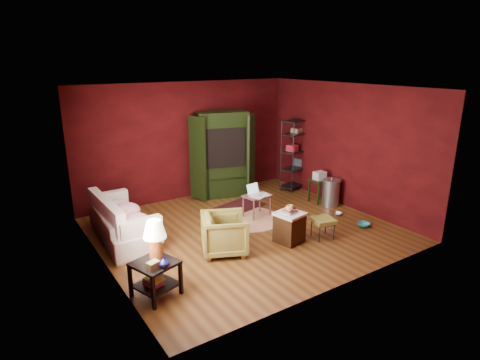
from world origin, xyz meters
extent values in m
cube|color=brown|center=(0.00, 0.00, -0.01)|extent=(5.50, 5.00, 0.02)
cube|color=white|center=(0.00, 0.00, 2.81)|extent=(5.50, 5.00, 0.02)
cube|color=#480A0C|center=(0.00, 2.51, 1.40)|extent=(5.50, 0.02, 2.80)
cube|color=#480A0C|center=(0.00, -2.51, 1.40)|extent=(5.50, 0.02, 2.80)
cube|color=#480A0C|center=(-2.76, 0.00, 1.40)|extent=(0.02, 5.00, 2.80)
cube|color=#480A0C|center=(2.76, 0.00, 1.40)|extent=(0.02, 5.00, 2.80)
cube|color=white|center=(-2.73, -1.00, 1.60)|extent=(0.02, 1.20, 1.40)
imported|color=silver|center=(-2.20, 0.91, 0.39)|extent=(0.66, 2.03, 0.79)
imported|color=black|center=(-0.84, -0.59, 0.39)|extent=(0.96, 0.99, 0.78)
imported|color=#B0B2B7|center=(2.14, -0.44, 0.11)|extent=(0.22, 0.12, 0.21)
imported|color=#29AAC0|center=(2.13, -1.19, 0.12)|extent=(0.26, 0.17, 0.25)
imported|color=#0D0F42|center=(-2.32, -1.43, 0.61)|extent=(0.18, 0.19, 0.15)
imported|color=#D9BB6A|center=(0.34, -0.93, 0.71)|extent=(0.14, 0.11, 0.13)
cube|color=black|center=(-2.38, -1.21, 0.51)|extent=(0.71, 0.71, 0.04)
cube|color=black|center=(-2.38, -1.21, 0.17)|extent=(0.66, 0.66, 0.03)
cube|color=black|center=(-2.54, -1.53, 0.26)|extent=(0.06, 0.06, 0.52)
cube|color=black|center=(-2.06, -1.37, 0.26)|extent=(0.06, 0.06, 0.52)
cube|color=black|center=(-2.70, -1.05, 0.26)|extent=(0.06, 0.06, 0.52)
cube|color=black|center=(-2.22, -0.89, 0.26)|extent=(0.06, 0.06, 0.52)
cylinder|color=#C86124|center=(-2.30, -1.08, 0.69)|extent=(0.24, 0.24, 0.32)
cone|color=#F2E5C6|center=(-2.30, -1.08, 0.98)|extent=(0.43, 0.43, 0.26)
cube|color=olive|center=(-2.47, -1.38, 0.59)|extent=(0.19, 0.16, 0.11)
cube|color=red|center=(-2.42, -1.22, 0.21)|extent=(0.28, 0.31, 0.03)
cube|color=#307BC3|center=(-2.42, -1.22, 0.24)|extent=(0.28, 0.31, 0.03)
cube|color=#DCC349|center=(-2.41, -1.22, 0.28)|extent=(0.28, 0.31, 0.03)
cube|color=silver|center=(-2.15, 0.89, 0.26)|extent=(0.77, 1.75, 0.37)
cube|color=silver|center=(-2.47, 0.89, 0.50)|extent=(0.20, 1.74, 0.73)
cube|color=silver|center=(-2.13, 0.02, 0.46)|extent=(0.74, 0.18, 0.50)
cube|color=silver|center=(-2.17, 1.76, 0.46)|extent=(0.74, 0.18, 0.50)
ellipsoid|color=#F1225E|center=(-2.09, 0.39, 0.55)|extent=(0.48, 0.48, 0.26)
ellipsoid|color=#F1225E|center=(-2.10, 0.89, 0.57)|extent=(0.54, 0.54, 0.29)
ellipsoid|color=silver|center=(-2.11, 1.35, 0.53)|extent=(0.45, 0.45, 0.24)
cube|color=#3B1F0D|center=(0.38, -0.89, 0.27)|extent=(0.52, 0.52, 0.53)
cube|color=silver|center=(0.38, -0.89, 0.56)|extent=(0.56, 0.56, 0.05)
cube|color=beige|center=(0.38, -0.89, 0.59)|extent=(0.29, 0.24, 0.02)
cube|color=teal|center=(0.38, -0.89, 0.61)|extent=(0.29, 0.25, 0.02)
cube|color=#B74844|center=(0.38, -0.89, 0.64)|extent=(0.25, 0.21, 0.02)
cube|color=black|center=(0.46, -0.85, 0.66)|extent=(0.12, 0.16, 0.02)
cube|color=black|center=(1.03, -1.12, 0.36)|extent=(0.48, 0.48, 0.08)
cube|color=#292D31|center=(1.03, -1.12, 0.31)|extent=(0.43, 0.43, 0.02)
cylinder|color=#292D31|center=(0.84, -1.23, 0.16)|extent=(0.02, 0.02, 0.32)
cylinder|color=#292D31|center=(1.14, -1.31, 0.16)|extent=(0.02, 0.02, 0.32)
cylinder|color=#292D31|center=(0.92, -0.93, 0.16)|extent=(0.02, 0.02, 0.32)
cylinder|color=#292D31|center=(1.22, -1.01, 0.16)|extent=(0.02, 0.02, 0.32)
cylinder|color=white|center=(0.37, 0.44, 0.01)|extent=(1.60, 1.60, 0.01)
cube|color=#431216|center=(0.63, 1.16, 0.01)|extent=(1.20, 0.94, 0.01)
cube|color=brown|center=(0.62, 0.47, 0.48)|extent=(0.63, 0.48, 0.03)
cylinder|color=brown|center=(0.39, 0.27, 0.24)|extent=(0.04, 0.04, 0.48)
cylinder|color=brown|center=(0.89, 0.35, 0.24)|extent=(0.04, 0.04, 0.48)
cylinder|color=brown|center=(0.34, 0.59, 0.24)|extent=(0.04, 0.04, 0.48)
cylinder|color=brown|center=(0.84, 0.67, 0.24)|extent=(0.04, 0.04, 0.48)
cube|color=silver|center=(0.61, 0.50, 0.50)|extent=(0.33, 0.25, 0.02)
cube|color=silver|center=(0.60, 0.60, 0.61)|extent=(0.31, 0.11, 0.21)
cube|color=silver|center=(0.52, 0.36, 0.50)|extent=(0.29, 0.34, 0.00)
cube|color=silver|center=(0.76, 0.41, 0.50)|extent=(0.21, 0.29, 0.00)
cube|color=black|center=(0.75, 2.15, 1.05)|extent=(1.35, 0.98, 2.10)
cube|color=black|center=(0.71, 2.04, 1.27)|extent=(1.09, 0.76, 0.94)
cube|color=black|center=(0.02, 2.04, 1.05)|extent=(0.21, 0.49, 1.99)
cube|color=black|center=(1.29, 1.67, 1.05)|extent=(0.42, 0.35, 1.99)
cube|color=#292B2E|center=(0.73, 2.10, 1.16)|extent=(0.81, 0.72, 0.57)
cube|color=black|center=(0.65, 1.83, 1.16)|extent=(0.53, 0.17, 0.44)
cube|color=black|center=(0.73, 2.10, 0.50)|extent=(1.11, 0.81, 0.06)
cylinder|color=#292D31|center=(2.28, 1.26, 0.91)|extent=(0.03, 0.03, 1.82)
cylinder|color=#292D31|center=(3.10, 1.49, 0.91)|extent=(0.03, 0.03, 1.82)
cylinder|color=#292D31|center=(2.18, 1.61, 0.91)|extent=(0.03, 0.03, 1.82)
cylinder|color=#292D31|center=(3.00, 1.84, 0.91)|extent=(0.03, 0.03, 1.82)
cube|color=#292D31|center=(2.64, 1.55, 0.10)|extent=(0.96, 0.61, 0.03)
cube|color=#292D31|center=(2.64, 1.55, 0.56)|extent=(0.96, 0.61, 0.03)
cube|color=#292D31|center=(2.64, 1.55, 1.01)|extent=(0.96, 0.61, 0.03)
cube|color=#292D31|center=(2.64, 1.55, 1.47)|extent=(0.96, 0.61, 0.03)
cube|color=#292D31|center=(2.64, 1.55, 1.80)|extent=(0.96, 0.61, 0.03)
cube|color=#A91C2D|center=(2.44, 1.49, 1.12)|extent=(0.26, 0.30, 0.16)
cube|color=#383A46|center=(2.84, 1.60, 0.68)|extent=(0.31, 0.31, 0.20)
cube|color=#8C6954|center=(2.64, 1.55, 1.55)|extent=(0.35, 0.28, 0.12)
cube|color=black|center=(2.38, 0.40, 0.55)|extent=(0.39, 0.39, 0.04)
cube|color=black|center=(2.22, 0.24, 0.27)|extent=(0.04, 0.04, 0.55)
cube|color=black|center=(2.54, 0.24, 0.27)|extent=(0.04, 0.04, 0.55)
cube|color=black|center=(2.22, 0.56, 0.27)|extent=(0.04, 0.04, 0.55)
cube|color=black|center=(2.55, 0.56, 0.27)|extent=(0.04, 0.04, 0.55)
cube|color=silver|center=(2.38, 0.40, 0.66)|extent=(0.27, 0.21, 0.19)
cylinder|color=#9998A0|center=(2.45, 0.08, 0.30)|extent=(0.40, 0.40, 0.59)
cylinder|color=#9998A0|center=(2.45, 0.08, 0.61)|extent=(0.44, 0.44, 0.04)
sphere|color=#9998A0|center=(2.45, 0.08, 0.65)|extent=(0.06, 0.06, 0.06)
camera|label=1|loc=(-4.17, -6.14, 3.31)|focal=30.00mm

